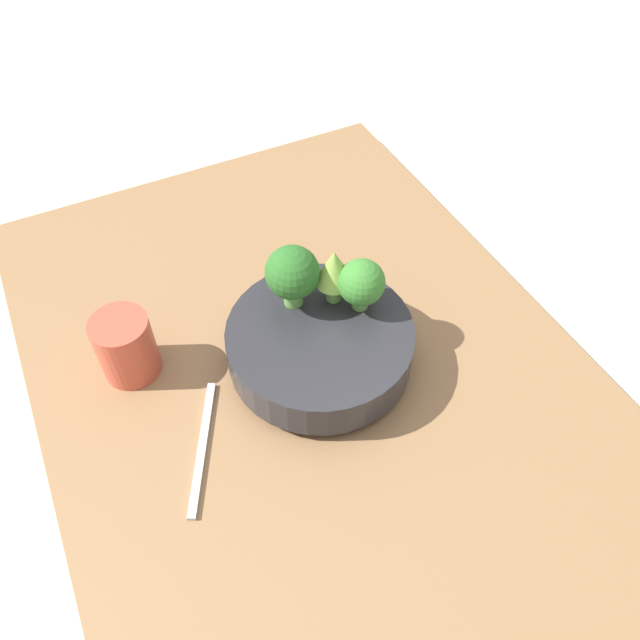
# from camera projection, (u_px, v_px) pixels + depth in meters

# --- Properties ---
(ground_plane) EXTENTS (6.00, 6.00, 0.00)m
(ground_plane) POSITION_uv_depth(u_px,v_px,m) (316.00, 394.00, 0.85)
(ground_plane) COLOR beige
(table) EXTENTS (1.00, 0.69, 0.04)m
(table) POSITION_uv_depth(u_px,v_px,m) (316.00, 385.00, 0.84)
(table) COLOR olive
(table) RESTS_ON ground_plane
(bowl) EXTENTS (0.24, 0.24, 0.07)m
(bowl) POSITION_uv_depth(u_px,v_px,m) (320.00, 344.00, 0.80)
(bowl) COLOR #28282D
(bowl) RESTS_ON table
(romanesco_piece_far) EXTENTS (0.05, 0.05, 0.08)m
(romanesco_piece_far) POSITION_uv_depth(u_px,v_px,m) (334.00, 269.00, 0.78)
(romanesco_piece_far) COLOR #6BA34C
(romanesco_piece_far) RESTS_ON bowl
(broccoli_floret_back) EXTENTS (0.06, 0.06, 0.07)m
(broccoli_floret_back) POSITION_uv_depth(u_px,v_px,m) (361.00, 283.00, 0.78)
(broccoli_floret_back) COLOR #6BA34C
(broccoli_floret_back) RESTS_ON bowl
(broccoli_floret_left) EXTENTS (0.07, 0.07, 0.09)m
(broccoli_floret_left) POSITION_uv_depth(u_px,v_px,m) (292.00, 274.00, 0.77)
(broccoli_floret_left) COLOR #6BA34C
(broccoli_floret_left) RESTS_ON bowl
(cup) EXTENTS (0.07, 0.07, 0.09)m
(cup) POSITION_uv_depth(u_px,v_px,m) (126.00, 347.00, 0.79)
(cup) COLOR #C64C38
(cup) RESTS_ON table
(fork) EXTENTS (0.17, 0.09, 0.01)m
(fork) POSITION_uv_depth(u_px,v_px,m) (202.00, 447.00, 0.75)
(fork) COLOR #B2B2B7
(fork) RESTS_ON table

